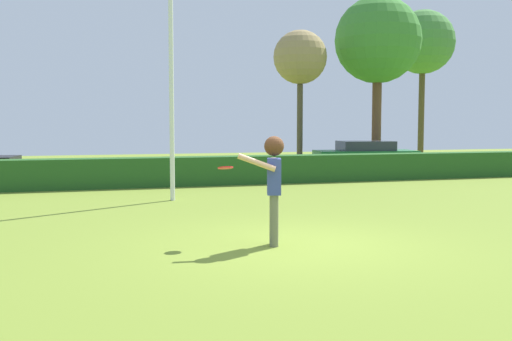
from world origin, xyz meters
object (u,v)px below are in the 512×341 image
Objects in this scene: oak_tree at (423,43)px; maple_tree at (378,41)px; person at (273,177)px; bare_elm_tree at (300,58)px; frisbee at (225,168)px; parked_car_green at (365,154)px; lamppost at (171,75)px.

maple_tree is at bearing -141.71° from oak_tree.
person is 16.59m from bare_elm_tree.
frisbee is 0.06× the size of parked_car_green.
person is 0.23× the size of maple_tree.
lamppost is 13.96m from maple_tree.
lamppost is at bearing -141.58° from parked_car_green.
maple_tree reaches higher than parked_car_green.
bare_elm_tree is at bearing 67.37° from person.
oak_tree reaches higher than frisbee.
bare_elm_tree is (-3.68, -0.01, -0.88)m from maple_tree.
parked_car_green is 5.28m from maple_tree.
oak_tree is (15.16, 18.08, 4.93)m from frisbee.
maple_tree is 1.28× the size of bare_elm_tree.
bare_elm_tree is (6.23, 14.94, 3.63)m from person.
person is 0.40× the size of parked_car_green.
lamppost reaches higher than frisbee.
parked_car_green is 4.93m from bare_elm_tree.
maple_tree reaches higher than lamppost.
oak_tree reaches higher than maple_tree.
parked_car_green is 9.42m from oak_tree.
person reaches higher than parked_car_green.
person is 16.12m from parked_car_green.
lamppost is 0.73× the size of oak_tree.
maple_tree is at bearing 0.12° from bare_elm_tree.
oak_tree is at bearing 38.29° from maple_tree.
oak_tree reaches higher than person.
frisbee is 0.03× the size of oak_tree.
person is 24.08m from oak_tree.
oak_tree is at bearing 23.66° from bare_elm_tree.
person is 6.97× the size of frisbee.
maple_tree is at bearing 47.80° from parked_car_green.
bare_elm_tree is 9.12m from oak_tree.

